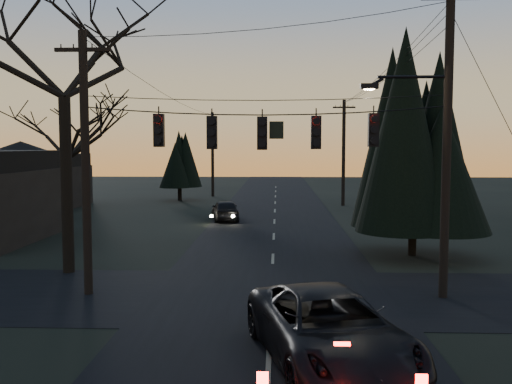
{
  "coord_description": "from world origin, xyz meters",
  "views": [
    {
      "loc": [
        0.19,
        -8.14,
        4.87
      ],
      "look_at": [
        -0.48,
        9.57,
        3.42
      ],
      "focal_mm": 40.0,
      "sensor_mm": 36.0,
      "label": 1
    }
  ],
  "objects_px": {
    "utility_pole_far_r": "(343,206)",
    "bare_tree_left": "(62,25)",
    "evergreen_right": "(414,146)",
    "sedan_oncoming_a": "(225,210)",
    "utility_pole_far_l": "(213,196)",
    "suv_near": "(329,330)",
    "utility_pole_left": "(89,294)",
    "utility_pole_right": "(443,298)"
  },
  "relations": [
    {
      "from": "utility_pole_far_r",
      "to": "utility_pole_far_l",
      "type": "xyz_separation_m",
      "value": [
        -11.5,
        8.0,
        0.0
      ]
    },
    {
      "from": "utility_pole_right",
      "to": "utility_pole_far_r",
      "type": "xyz_separation_m",
      "value": [
        0.0,
        28.0,
        0.0
      ]
    },
    {
      "from": "utility_pole_left",
      "to": "evergreen_right",
      "type": "xyz_separation_m",
      "value": [
        12.17,
        7.09,
        4.87
      ]
    },
    {
      "from": "utility_pole_far_r",
      "to": "suv_near",
      "type": "distance_m",
      "value": 34.1
    },
    {
      "from": "utility_pole_far_r",
      "to": "utility_pole_left",
      "type": "bearing_deg",
      "value": -112.33
    },
    {
      "from": "evergreen_right",
      "to": "sedan_oncoming_a",
      "type": "relative_size",
      "value": 2.16
    },
    {
      "from": "utility_pole_left",
      "to": "evergreen_right",
      "type": "relative_size",
      "value": 1.0
    },
    {
      "from": "suv_near",
      "to": "sedan_oncoming_a",
      "type": "xyz_separation_m",
      "value": [
        -4.53,
        24.34,
        -0.14
      ]
    },
    {
      "from": "utility_pole_far_r",
      "to": "bare_tree_left",
      "type": "xyz_separation_m",
      "value": [
        -13.32,
        -24.86,
        9.33
      ]
    },
    {
      "from": "utility_pole_right",
      "to": "utility_pole_left",
      "type": "height_order",
      "value": "utility_pole_right"
    },
    {
      "from": "utility_pole_far_l",
      "to": "suv_near",
      "type": "height_order",
      "value": "utility_pole_far_l"
    },
    {
      "from": "utility_pole_right",
      "to": "sedan_oncoming_a",
      "type": "xyz_separation_m",
      "value": [
        -8.7,
        18.51,
        0.67
      ]
    },
    {
      "from": "utility_pole_left",
      "to": "bare_tree_left",
      "type": "distance_m",
      "value": 10.01
    },
    {
      "from": "bare_tree_left",
      "to": "suv_near",
      "type": "height_order",
      "value": "bare_tree_left"
    },
    {
      "from": "utility_pole_far_r",
      "to": "sedan_oncoming_a",
      "type": "xyz_separation_m",
      "value": [
        -8.7,
        -9.49,
        0.67
      ]
    },
    {
      "from": "bare_tree_left",
      "to": "sedan_oncoming_a",
      "type": "height_order",
      "value": "bare_tree_left"
    },
    {
      "from": "utility_pole_right",
      "to": "bare_tree_left",
      "type": "bearing_deg",
      "value": 166.74
    },
    {
      "from": "bare_tree_left",
      "to": "sedan_oncoming_a",
      "type": "relative_size",
      "value": 3.37
    },
    {
      "from": "suv_near",
      "to": "sedan_oncoming_a",
      "type": "relative_size",
      "value": 1.48
    },
    {
      "from": "utility_pole_right",
      "to": "suv_near",
      "type": "relative_size",
      "value": 1.7
    },
    {
      "from": "utility_pole_far_r",
      "to": "evergreen_right",
      "type": "relative_size",
      "value": 1.0
    },
    {
      "from": "utility_pole_left",
      "to": "utility_pole_far_r",
      "type": "xyz_separation_m",
      "value": [
        11.5,
        28.0,
        0.0
      ]
    },
    {
      "from": "utility_pole_left",
      "to": "sedan_oncoming_a",
      "type": "distance_m",
      "value": 18.73
    },
    {
      "from": "utility_pole_right",
      "to": "sedan_oncoming_a",
      "type": "relative_size",
      "value": 2.53
    },
    {
      "from": "utility_pole_far_l",
      "to": "evergreen_right",
      "type": "bearing_deg",
      "value": -67.17
    },
    {
      "from": "utility_pole_left",
      "to": "utility_pole_far_l",
      "type": "xyz_separation_m",
      "value": [
        0.0,
        36.0,
        0.0
      ]
    },
    {
      "from": "sedan_oncoming_a",
      "to": "bare_tree_left",
      "type": "bearing_deg",
      "value": 62.91
    },
    {
      "from": "utility_pole_right",
      "to": "sedan_oncoming_a",
      "type": "height_order",
      "value": "utility_pole_right"
    },
    {
      "from": "bare_tree_left",
      "to": "utility_pole_far_r",
      "type": "bearing_deg",
      "value": 61.82
    },
    {
      "from": "bare_tree_left",
      "to": "evergreen_right",
      "type": "relative_size",
      "value": 1.56
    },
    {
      "from": "utility_pole_far_r",
      "to": "utility_pole_right",
      "type": "bearing_deg",
      "value": -90.0
    },
    {
      "from": "utility_pole_right",
      "to": "bare_tree_left",
      "type": "relative_size",
      "value": 0.75
    },
    {
      "from": "bare_tree_left",
      "to": "sedan_oncoming_a",
      "type": "xyz_separation_m",
      "value": [
        4.62,
        15.37,
        -8.66
      ]
    },
    {
      "from": "evergreen_right",
      "to": "sedan_oncoming_a",
      "type": "height_order",
      "value": "evergreen_right"
    },
    {
      "from": "bare_tree_left",
      "to": "sedan_oncoming_a",
      "type": "distance_m",
      "value": 18.23
    },
    {
      "from": "utility_pole_far_r",
      "to": "utility_pole_far_l",
      "type": "height_order",
      "value": "utility_pole_far_r"
    },
    {
      "from": "utility_pole_far_l",
      "to": "suv_near",
      "type": "xyz_separation_m",
      "value": [
        7.33,
        -41.83,
        0.82
      ]
    },
    {
      "from": "utility_pole_right",
      "to": "utility_pole_far_r",
      "type": "distance_m",
      "value": 28.0
    },
    {
      "from": "utility_pole_far_l",
      "to": "evergreen_right",
      "type": "relative_size",
      "value": 0.94
    },
    {
      "from": "utility_pole_far_r",
      "to": "bare_tree_left",
      "type": "bearing_deg",
      "value": -118.18
    },
    {
      "from": "utility_pole_far_r",
      "to": "utility_pole_far_l",
      "type": "distance_m",
      "value": 14.01
    },
    {
      "from": "bare_tree_left",
      "to": "evergreen_right",
      "type": "xyz_separation_m",
      "value": [
        13.99,
        3.95,
        -4.47
      ]
    }
  ]
}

